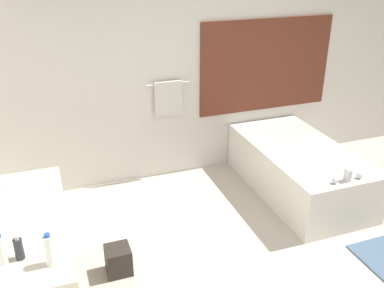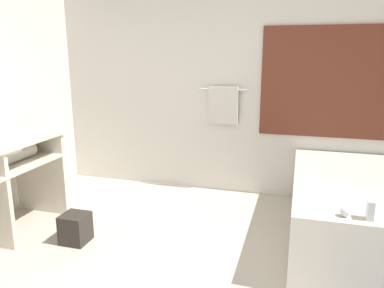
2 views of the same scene
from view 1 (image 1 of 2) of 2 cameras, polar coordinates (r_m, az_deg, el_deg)
name	(u,v)px [view 1 (image 1 of 2)]	position (r m, az deg, el deg)	size (l,w,h in m)	color
wall_back_with_blinds	(194,63)	(4.91, 0.27, 10.80)	(7.40, 0.13, 2.70)	silver
vanity_counter	(27,245)	(3.32, -21.20, -12.40)	(0.61, 1.45, 0.85)	beige
bathtub	(298,167)	(4.92, 14.00, -3.03)	(0.92, 1.75, 0.66)	silver
water_bottle_1	(1,250)	(2.78, -24.09, -12.77)	(0.06, 0.06, 0.21)	silver
water_bottle_2	(50,250)	(2.68, -18.47, -13.25)	(0.06, 0.06, 0.21)	silver
soap_dispenser	(19,249)	(2.79, -22.09, -12.79)	(0.05, 0.05, 0.17)	#28282D
waste_bin	(118,260)	(3.81, -9.78, -15.00)	(0.21, 0.21, 0.24)	#2D2823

